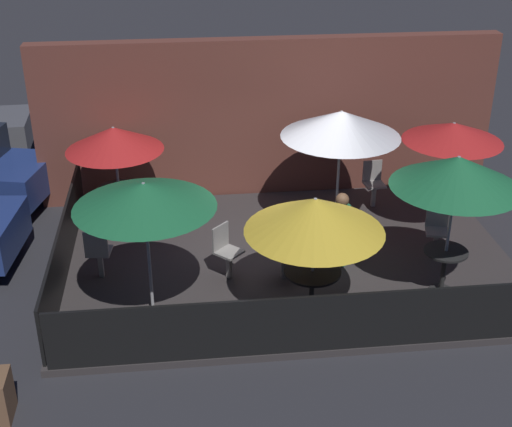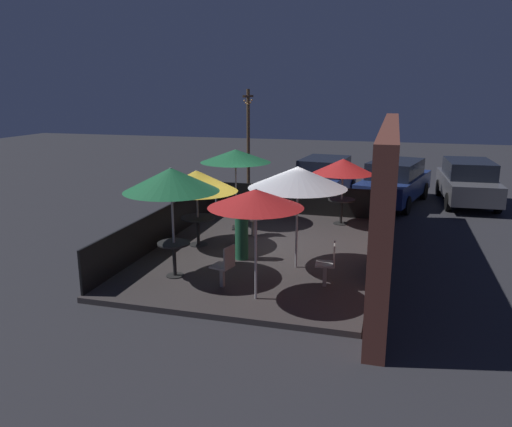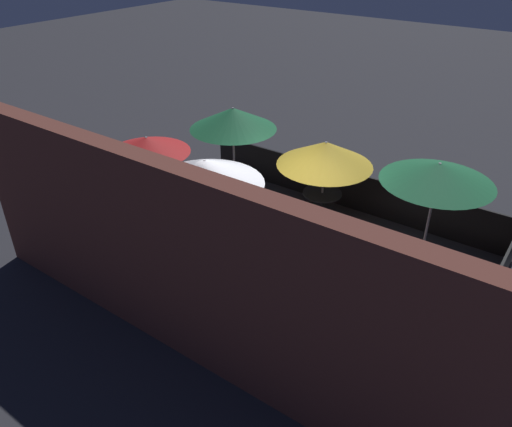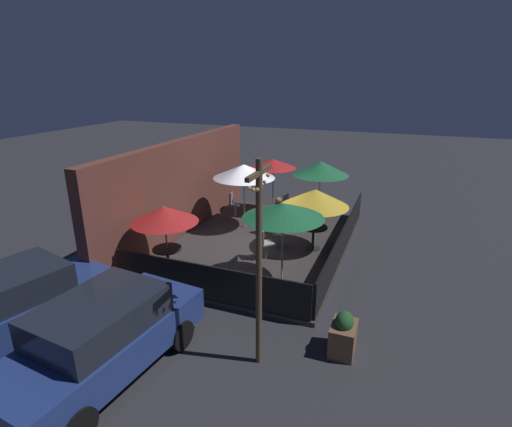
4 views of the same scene
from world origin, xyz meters
The scene contains 20 objects.
ground_plane centered at (0.00, 0.00, 0.00)m, with size 60.00×60.00×0.00m, color #2D2D33.
patio_deck centered at (0.00, 0.00, 0.06)m, with size 7.96×5.56×0.12m.
building_wall centered at (0.00, 3.01, 1.70)m, with size 9.56×0.36×3.40m.
fence_front centered at (0.00, -2.73, 0.59)m, with size 7.76×0.05×0.95m.
fence_side_left centered at (-3.94, 0.00, 0.59)m, with size 0.05×5.36×0.95m.
patio_umbrella_0 centered at (-3.08, 1.68, 1.90)m, with size 1.85×1.85×2.01m.
patio_umbrella_1 centered at (2.36, -1.39, 2.29)m, with size 2.05×2.05×2.42m.
patio_umbrella_2 centered at (0.09, -1.74, 1.85)m, with size 2.14×2.14×2.01m.
patio_umbrella_3 centered at (-2.42, -1.49, 2.19)m, with size 2.14×2.14×2.27m.
patio_umbrella_4 centered at (1.10, 1.09, 2.24)m, with size 2.23×2.23×2.36m.
patio_umbrella_5 centered at (3.08, 0.67, 2.15)m, with size 1.83×1.83×2.21m.
dining_table_0 centered at (-3.08, 1.68, 0.73)m, with size 0.82×0.82×0.78m.
dining_table_1 centered at (2.36, -1.39, 0.72)m, with size 0.72×0.72×0.77m.
dining_table_2 centered at (0.09, -1.74, 0.73)m, with size 0.89×0.89×0.76m.
patio_chair_0 centered at (2.69, -0.11, 0.62)m, with size 0.49×0.49×0.91m.
patio_chair_1 centered at (-3.32, -0.35, 0.65)m, with size 0.44×0.44×0.96m.
patio_chair_2 centered at (2.06, 1.95, 0.64)m, with size 0.43×0.43×0.95m.
patio_chair_3 centered at (-0.20, -0.61, 0.63)m, with size 0.49×0.49×0.94m.
patio_chair_4 centered at (-1.17, -0.52, 0.65)m, with size 0.57×0.57×0.96m.
patron_0 centered at (0.86, -0.30, 0.76)m, with size 0.45×0.45×1.37m.
Camera 1 is at (-1.85, -11.04, 6.66)m, focal length 50.00 mm.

